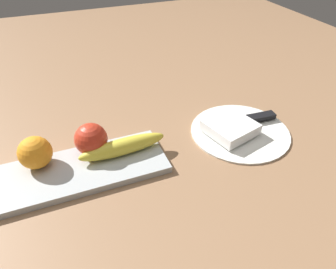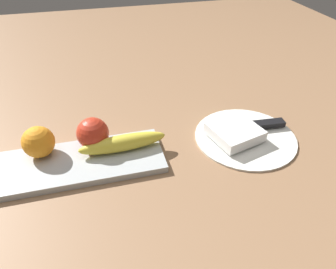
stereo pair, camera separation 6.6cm
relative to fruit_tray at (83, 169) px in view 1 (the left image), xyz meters
name	(u,v)px [view 1 (the left image)]	position (x,y,z in m)	size (l,w,h in m)	color
ground_plane	(80,169)	(0.00, -0.01, -0.01)	(2.40, 2.40, 0.00)	#8D6748
fruit_tray	(83,169)	(0.00, 0.00, 0.00)	(0.35, 0.14, 0.01)	#B0B7B9
apple	(92,139)	(-0.03, -0.04, 0.04)	(0.07, 0.07, 0.07)	red
banana	(124,147)	(-0.09, -0.01, 0.03)	(0.19, 0.04, 0.04)	gold
orange_near_apple	(36,152)	(0.08, -0.04, 0.04)	(0.07, 0.07, 0.07)	orange
dinner_plate	(240,131)	(-0.38, 0.00, 0.00)	(0.24, 0.24, 0.01)	white
folded_napkin	(231,127)	(-0.35, 0.00, 0.01)	(0.10, 0.10, 0.03)	white
knife	(253,119)	(-0.42, -0.02, 0.01)	(0.18, 0.03, 0.01)	silver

